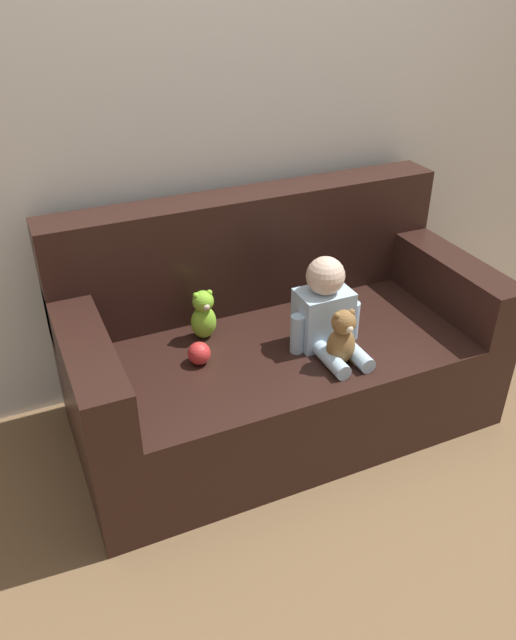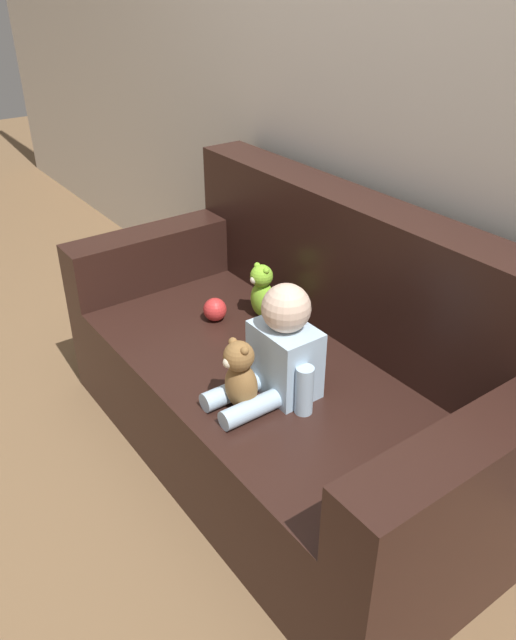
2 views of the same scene
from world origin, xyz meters
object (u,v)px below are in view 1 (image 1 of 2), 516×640
Objects in this scene: person_baby at (326,312)px; teddy_bear_brown at (342,339)px; toy_ball at (199,353)px; couch at (275,349)px; plush_toy_side at (203,315)px.

person_baby is 1.59× the size of teddy_bear_brown.
person_baby reaches higher than toy_ball.
teddy_bear_brown is at bearing -24.25° from toy_ball.
person_baby is at bearing -8.95° from toy_ball.
teddy_bear_brown is 2.64× the size of toy_ball.
couch is 0.38m from teddy_bear_brown.
plush_toy_side is at bearing 64.11° from toy_ball.
teddy_bear_brown is at bearing -93.75° from person_baby.
couch is 4.63× the size of person_baby.
person_baby is 0.50m from toy_ball.
person_baby is 4.20× the size of toy_ball.
couch is 19.44× the size of toy_ball.
couch reaches higher than teddy_bear_brown.
couch is 0.39m from toy_ball.
couch is 0.32m from person_baby.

